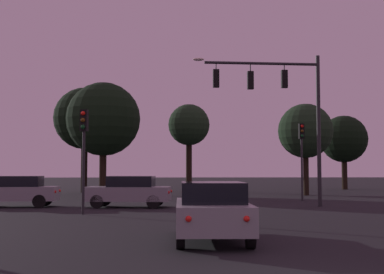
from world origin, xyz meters
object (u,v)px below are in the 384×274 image
traffic_signal_mast_arm (280,98)px  tree_left_far (103,119)px  car_crossing_right (16,191)px  tree_lot_edge (85,119)px  tree_center_horizon (344,139)px  traffic_light_corner_left (84,140)px  tree_behind_sign (189,126)px  car_nearside_lane (212,210)px  traffic_light_corner_right (302,146)px  tree_right_cluster (305,131)px  car_crossing_left (129,191)px

traffic_signal_mast_arm → tree_left_far: size_ratio=0.98×
car_crossing_right → tree_lot_edge: bearing=87.3°
traffic_signal_mast_arm → tree_center_horizon: (10.47, 21.10, -0.77)m
traffic_light_corner_left → tree_left_far: tree_left_far is taller
car_crossing_right → tree_center_horizon: bearing=41.4°
tree_behind_sign → traffic_light_corner_left: bearing=-103.0°
car_crossing_right → tree_lot_edge: size_ratio=0.50×
car_nearside_lane → tree_behind_sign: 30.37m
car_nearside_lane → traffic_light_corner_left: bearing=120.6°
traffic_light_corner_right → tree_center_horizon: (8.22, 16.48, 1.40)m
tree_lot_edge → tree_center_horizon: bearing=13.7°
tree_center_horizon → tree_right_cluster: bearing=-121.5°
car_crossing_right → tree_right_cluster: 20.47m
traffic_signal_mast_arm → tree_right_cluster: size_ratio=1.16×
tree_behind_sign → tree_center_horizon: (14.44, 2.95, -0.96)m
car_nearside_lane → car_crossing_right: size_ratio=0.97×
car_crossing_left → tree_behind_sign: bearing=79.0°
traffic_signal_mast_arm → car_crossing_right: bearing=178.6°
traffic_signal_mast_arm → tree_right_cluster: traffic_signal_mast_arm is taller
tree_right_cluster → car_nearside_lane: bearing=-110.6°
traffic_light_corner_right → traffic_signal_mast_arm: bearing=-115.9°
car_nearside_lane → tree_behind_sign: tree_behind_sign is taller
tree_behind_sign → traffic_signal_mast_arm: bearing=-77.7°
traffic_signal_mast_arm → tree_lot_edge: bearing=128.6°
car_nearside_lane → tree_lot_edge: 28.95m
tree_behind_sign → tree_right_cluster: 11.01m
car_nearside_lane → tree_behind_sign: bearing=89.2°
tree_center_horizon → tree_right_cluster: tree_center_horizon is taller
traffic_light_corner_left → tree_left_far: size_ratio=0.56×
car_nearside_lane → tree_behind_sign: size_ratio=0.55×
car_crossing_left → tree_center_horizon: (17.98, 21.20, 3.83)m
traffic_light_corner_left → traffic_light_corner_right: 14.19m
car_nearside_lane → tree_left_far: size_ratio=0.53×
traffic_signal_mast_arm → tree_right_cluster: (4.12, 10.74, -0.82)m
traffic_light_corner_left → car_crossing_left: bearing=67.8°
traffic_light_corner_left → tree_center_horizon: (19.55, 25.03, 1.56)m
tree_left_far → tree_right_cluster: (14.20, 1.31, -0.66)m
traffic_signal_mast_arm → tree_left_far: 13.82m
traffic_signal_mast_arm → traffic_light_corner_right: traffic_signal_mast_arm is taller
tree_left_far → car_crossing_right: bearing=-108.3°
tree_left_far → tree_lot_edge: size_ratio=0.93×
traffic_light_corner_left → tree_lot_edge: bearing=99.7°
car_nearside_lane → car_crossing_right: (-8.70, 12.17, -0.00)m
car_crossing_right → traffic_light_corner_left: bearing=-46.7°
traffic_light_corner_right → tree_lot_edge: bearing=143.3°
traffic_signal_mast_arm → tree_lot_edge: 19.86m
car_nearside_lane → tree_lot_edge: (-7.99, 27.36, 5.08)m
tree_behind_sign → tree_lot_edge: 8.82m
traffic_light_corner_left → tree_right_cluster: tree_right_cluster is taller
tree_left_far → car_nearside_lane: bearing=-75.0°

